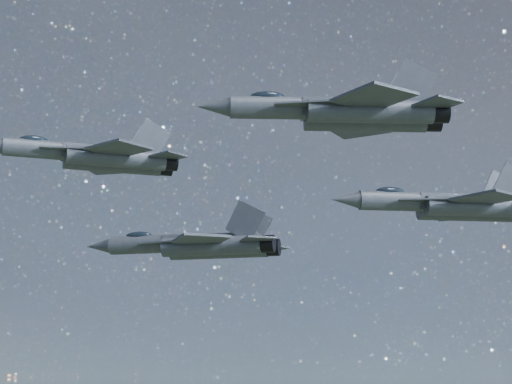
{
  "coord_description": "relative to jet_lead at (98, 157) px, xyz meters",
  "views": [
    {
      "loc": [
        -0.57,
        -65.39,
        136.32
      ],
      "look_at": [
        1.82,
        0.62,
        150.67
      ],
      "focal_mm": 60.0,
      "sensor_mm": 36.0,
      "label": 1
    }
  ],
  "objects": [
    {
      "name": "jet_lead",
      "position": [
        0.0,
        0.0,
        0.0
      ],
      "size": [
        16.1,
        10.86,
        4.06
      ],
      "rotation": [
        0.0,
        0.0,
        0.29
      ],
      "color": "#383E46"
    },
    {
      "name": "jet_left",
      "position": [
        7.44,
        16.45,
        -4.4
      ],
      "size": [
        20.3,
        13.74,
        5.11
      ],
      "rotation": [
        0.0,
        0.0,
        -0.28
      ],
      "color": "#383E46"
    },
    {
      "name": "jet_right",
      "position": [
        17.86,
        -11.3,
        0.24
      ],
      "size": [
        16.92,
        12.08,
        4.32
      ],
      "rotation": [
        0.0,
        0.0,
        0.01
      ],
      "color": "#383E46"
    },
    {
      "name": "jet_slot",
      "position": [
        27.95,
        0.11,
        -3.66
      ],
      "size": [
        17.28,
        12.13,
        4.36
      ],
      "rotation": [
        0.0,
        0.0,
        0.09
      ],
      "color": "#383E46"
    }
  ]
}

